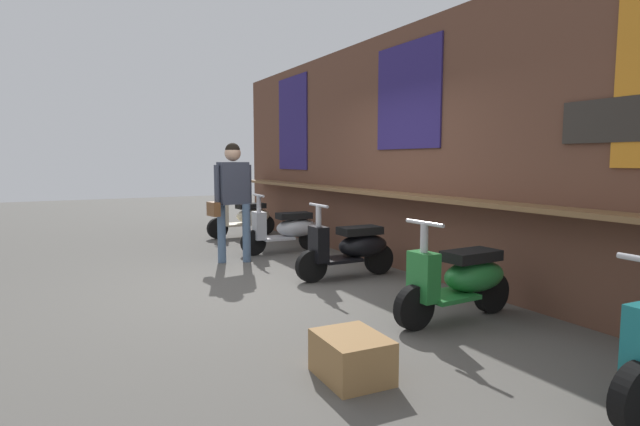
{
  "coord_description": "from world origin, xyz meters",
  "views": [
    {
      "loc": [
        5.35,
        -2.29,
        1.5
      ],
      "look_at": [
        -0.81,
        1.04,
        0.76
      ],
      "focal_mm": 28.1,
      "sensor_mm": 36.0,
      "label": 1
    }
  ],
  "objects_px": {
    "scooter_cream": "(245,217)",
    "scooter_black": "(352,247)",
    "merchandise_crate": "(352,357)",
    "scooter_green": "(462,279)",
    "shopper_with_handbag": "(232,189)",
    "scooter_silver": "(287,229)"
  },
  "relations": [
    {
      "from": "scooter_cream",
      "to": "merchandise_crate",
      "type": "xyz_separation_m",
      "value": [
        6.52,
        -1.6,
        -0.24
      ]
    },
    {
      "from": "scooter_cream",
      "to": "merchandise_crate",
      "type": "relative_size",
      "value": 2.66
    },
    {
      "from": "scooter_cream",
      "to": "scooter_green",
      "type": "xyz_separation_m",
      "value": [
        5.92,
        0.0,
        0.0
      ]
    },
    {
      "from": "scooter_black",
      "to": "shopper_with_handbag",
      "type": "xyz_separation_m",
      "value": [
        -1.64,
        -1.03,
        0.69
      ]
    },
    {
      "from": "scooter_cream",
      "to": "scooter_silver",
      "type": "xyz_separation_m",
      "value": [
        1.98,
        0.0,
        0.0
      ]
    },
    {
      "from": "scooter_cream",
      "to": "scooter_black",
      "type": "height_order",
      "value": "same"
    },
    {
      "from": "scooter_green",
      "to": "merchandise_crate",
      "type": "distance_m",
      "value": 1.72
    },
    {
      "from": "scooter_green",
      "to": "shopper_with_handbag",
      "type": "xyz_separation_m",
      "value": [
        -3.59,
        -1.03,
        0.69
      ]
    },
    {
      "from": "scooter_green",
      "to": "merchandise_crate",
      "type": "bearing_deg",
      "value": 18.44
    },
    {
      "from": "scooter_silver",
      "to": "scooter_green",
      "type": "bearing_deg",
      "value": 92.86
    },
    {
      "from": "scooter_black",
      "to": "merchandise_crate",
      "type": "bearing_deg",
      "value": 58.84
    },
    {
      "from": "scooter_black",
      "to": "scooter_green",
      "type": "bearing_deg",
      "value": 90.84
    },
    {
      "from": "merchandise_crate",
      "to": "scooter_green",
      "type": "bearing_deg",
      "value": 110.75
    },
    {
      "from": "scooter_black",
      "to": "merchandise_crate",
      "type": "relative_size",
      "value": 2.66
    },
    {
      "from": "scooter_cream",
      "to": "scooter_green",
      "type": "bearing_deg",
      "value": 86.41
    },
    {
      "from": "scooter_green",
      "to": "merchandise_crate",
      "type": "relative_size",
      "value": 2.66
    },
    {
      "from": "scooter_black",
      "to": "scooter_cream",
      "type": "bearing_deg",
      "value": -89.16
    },
    {
      "from": "scooter_silver",
      "to": "scooter_black",
      "type": "distance_m",
      "value": 1.98
    },
    {
      "from": "scooter_black",
      "to": "shopper_with_handbag",
      "type": "bearing_deg",
      "value": -56.92
    },
    {
      "from": "scooter_silver",
      "to": "shopper_with_handbag",
      "type": "height_order",
      "value": "shopper_with_handbag"
    },
    {
      "from": "scooter_cream",
      "to": "shopper_with_handbag",
      "type": "bearing_deg",
      "value": 62.51
    },
    {
      "from": "scooter_cream",
      "to": "scooter_black",
      "type": "distance_m",
      "value": 3.97
    }
  ]
}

